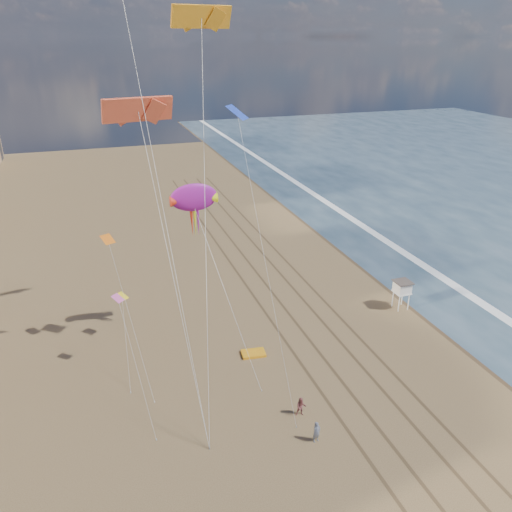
# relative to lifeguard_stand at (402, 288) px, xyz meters

# --- Properties ---
(wet_sand) EXTENTS (260.00, 260.00, 0.00)m
(wet_sand) POSITION_rel_lifeguard_stand_xyz_m (5.40, 12.62, -2.58)
(wet_sand) COLOR #42301E
(wet_sand) RESTS_ON ground
(foam) EXTENTS (260.00, 260.00, 0.00)m
(foam) POSITION_rel_lifeguard_stand_xyz_m (9.60, 12.62, -2.57)
(foam) COLOR white
(foam) RESTS_ON ground
(tracks) EXTENTS (7.68, 120.00, 0.01)m
(tracks) POSITION_rel_lifeguard_stand_xyz_m (-11.05, 2.62, -2.57)
(tracks) COLOR brown
(tracks) RESTS_ON ground
(lifeguard_stand) EXTENTS (1.85, 1.85, 3.35)m
(lifeguard_stand) POSITION_rel_lifeguard_stand_xyz_m (0.00, 0.00, 0.00)
(lifeguard_stand) COLOR white
(lifeguard_stand) RESTS_ON ground
(grounded_kite) EXTENTS (2.42, 1.69, 0.26)m
(grounded_kite) POSITION_rel_lifeguard_stand_xyz_m (-18.57, -3.29, -2.45)
(grounded_kite) COLOR #FFA015
(grounded_kite) RESTS_ON ground
(show_kite) EXTENTS (4.44, 5.79, 17.95)m
(show_kite) POSITION_rel_lifeguard_stand_xyz_m (-22.59, 1.84, 12.08)
(show_kite) COLOR #92168E
(show_kite) RESTS_ON ground
(kite_flyer_a) EXTENTS (0.74, 0.58, 1.77)m
(kite_flyer_a) POSITION_rel_lifeguard_stand_xyz_m (-17.62, -15.52, -1.69)
(kite_flyer_a) COLOR slate
(kite_flyer_a) RESTS_ON ground
(kite_flyer_b) EXTENTS (0.97, 0.84, 1.70)m
(kite_flyer_b) POSITION_rel_lifeguard_stand_xyz_m (-17.59, -12.51, -1.73)
(kite_flyer_b) COLOR brown
(kite_flyer_b) RESTS_ON ground
(small_kites) EXTENTS (12.51, 9.25, 18.78)m
(small_kites) POSITION_rel_lifeguard_stand_xyz_m (-25.75, -0.66, 12.12)
(small_kites) COLOR yellow
(small_kites) RESTS_ON ground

